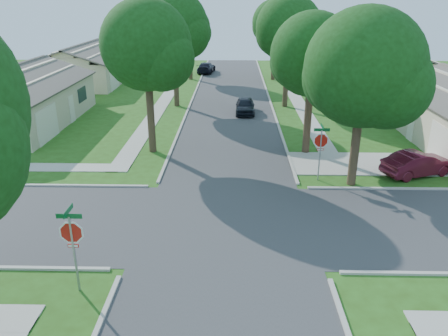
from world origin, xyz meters
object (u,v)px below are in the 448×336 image
Objects in this scene: stop_sign_sw at (72,236)px; tree_w_mid at (175,28)px; house_nw_far at (87,68)px; tree_e_far at (275,25)px; car_curb_west at (206,68)px; tree_e_near at (313,59)px; tree_ne_corner at (365,74)px; car_curb_east at (245,106)px; tree_e_mid at (289,31)px; stop_sign_ne at (321,143)px; house_nw_near at (14,104)px; house_ne_far at (388,74)px; tree_w_near at (148,50)px; car_driveway at (418,164)px; tree_w_far at (190,29)px.

stop_sign_sw is 0.31× the size of tree_w_mid.
stop_sign_sw is 38.40m from house_nw_far.
tree_e_far reaches higher than car_curb_west.
tree_ne_corner is at bearing -71.47° from tree_e_near.
stop_sign_sw is 23.99m from car_curb_east.
tree_e_mid reaches higher than house_nw_far.
stop_sign_ne is 5.62m from tree_e_near.
stop_sign_sw is 22.71m from house_nw_near.
tree_ne_corner reaches higher than car_curb_west.
house_nw_near reaches higher than car_curb_west.
tree_e_near is 15.26m from tree_w_mid.
house_ne_far and house_nw_far have the same top height.
tree_w_mid reaches higher than house_nw_near.
house_nw_near is (-20.75, -19.01, -4.46)m from tree_e_far.
tree_w_near is 13.63m from house_nw_near.
tree_e_near is at bearing -47.94° from house_nw_far.
house_ne_far is (11.29, 24.30, -0.51)m from stop_sign_ne.
tree_ne_corner is 26.91m from house_ne_far.
house_nw_near is (-20.75, -6.01, -4.74)m from tree_e_mid.
tree_e_far is 2.21× the size of car_driveway.
house_ne_far is 32.12m from house_nw_far.
house_nw_far is at bearing 90.00° from house_nw_near.
tree_w_mid is at bearing -158.83° from house_ne_far.
car_curb_west is (1.44, 17.61, -5.85)m from tree_w_mid.
tree_w_near reaches higher than house_nw_far.
house_nw_near is (-11.29, 19.70, -0.51)m from stop_sign_sw.
tree_w_mid reaches higher than stop_sign_sw.
stop_sign_sw is 18.04m from car_driveway.
tree_e_mid reaches higher than house_nw_near.
tree_e_far is (0.00, 25.00, 0.34)m from tree_e_near.
car_curb_east is 20.58m from car_curb_west.
tree_w_near is at bearing -110.60° from tree_e_far.
tree_w_near is 25.01m from tree_w_far.
stop_sign_sw is 17.04m from tree_e_near.
stop_sign_sw is 0.22× the size of house_nw_far.
car_driveway is at bearing 19.00° from tree_ne_corner.
tree_e_mid is 9.40m from tree_w_mid.
car_curb_west is at bearing 88.02° from stop_sign_sw.
house_nw_near is at bearing 153.54° from stop_sign_ne.
stop_sign_ne is at bearing -90.10° from tree_e_far.
stop_sign_ne is at bearing -60.20° from tree_w_mid.
tree_e_mid is 2.09× the size of car_curb_west.
tree_w_mid is (-9.39, 12.00, 0.85)m from tree_e_near.
tree_e_near is 0.61× the size of house_nw_near.
car_curb_west is (1.50, 43.31, -1.39)m from stop_sign_sw.
house_nw_far is at bearing 132.06° from tree_e_near.
tree_e_mid is at bearing 120.98° from car_curb_west.
tree_e_far is at bearing 76.27° from stop_sign_sw.
house_nw_far is at bearing 128.81° from tree_ne_corner.
house_nw_far is 21.87m from car_curb_east.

